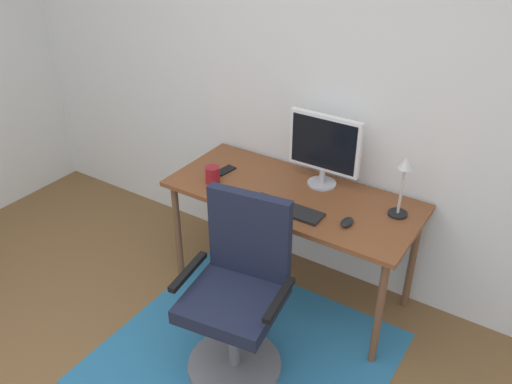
{
  "coord_description": "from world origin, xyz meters",
  "views": [
    {
      "loc": [
        1.27,
        -0.61,
        2.38
      ],
      "look_at": [
        -0.13,
        1.55,
        0.85
      ],
      "focal_mm": 37.19,
      "sensor_mm": 36.0,
      "label": 1
    }
  ],
  "objects": [
    {
      "name": "area_rug",
      "position": [
        0.05,
        1.15,
        0.0
      ],
      "size": [
        1.54,
        1.41,
        0.01
      ],
      "primitive_type": "cube",
      "color": "teal",
      "rests_on": "ground"
    },
    {
      "name": "monitor",
      "position": [
        0.07,
        1.99,
        1.01
      ],
      "size": [
        0.45,
        0.18,
        0.46
      ],
      "color": "#B2B2B7",
      "rests_on": "desk"
    },
    {
      "name": "desk",
      "position": [
        -0.03,
        1.8,
        0.68
      ],
      "size": [
        1.53,
        0.66,
        0.75
      ],
      "color": "brown",
      "rests_on": "ground"
    },
    {
      "name": "coffee_cup",
      "position": [
        -0.51,
        1.64,
        0.8
      ],
      "size": [
        0.09,
        0.09,
        0.11
      ],
      "primitive_type": "cylinder",
      "color": "maroon",
      "rests_on": "desk"
    },
    {
      "name": "keyboard",
      "position": [
        0.04,
        1.62,
        0.76
      ],
      "size": [
        0.43,
        0.13,
        0.02
      ],
      "primitive_type": "cube",
      "color": "black",
      "rests_on": "desk"
    },
    {
      "name": "wall_back",
      "position": [
        0.0,
        2.2,
        1.3
      ],
      "size": [
        6.0,
        0.1,
        2.6
      ],
      "primitive_type": "cube",
      "color": "silver",
      "rests_on": "ground"
    },
    {
      "name": "computer_mouse",
      "position": [
        0.39,
        1.67,
        0.77
      ],
      "size": [
        0.06,
        0.1,
        0.03
      ],
      "primitive_type": "ellipsoid",
      "color": "black",
      "rests_on": "desk"
    },
    {
      "name": "desk_lamp",
      "position": [
        0.58,
        1.91,
        0.98
      ],
      "size": [
        0.11,
        0.11,
        0.36
      ],
      "color": "black",
      "rests_on": "desk"
    },
    {
      "name": "cell_phone",
      "position": [
        -0.53,
        1.8,
        0.76
      ],
      "size": [
        0.09,
        0.15,
        0.01
      ],
      "primitive_type": "cube",
      "rotation": [
        0.0,
        0.0,
        -0.14
      ],
      "color": "black",
      "rests_on": "desk"
    },
    {
      "name": "office_chair",
      "position": [
        0.04,
        1.1,
        0.44
      ],
      "size": [
        0.6,
        0.54,
        1.04
      ],
      "rotation": [
        0.0,
        0.0,
        0.15
      ],
      "color": "slate",
      "rests_on": "ground"
    }
  ]
}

